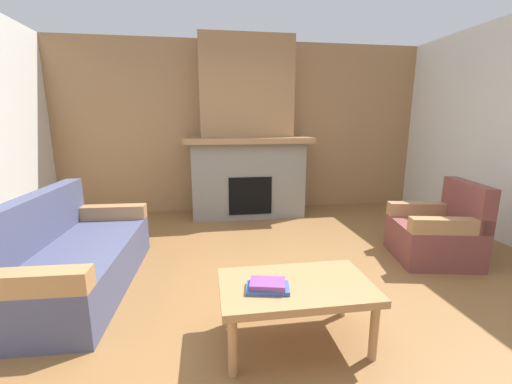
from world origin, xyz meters
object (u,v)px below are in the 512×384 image
at_px(armchair, 437,233).
at_px(coffee_table, 296,291).
at_px(fireplace, 247,141).
at_px(couch, 72,258).

distance_m(armchair, coffee_table, 2.18).
bearing_deg(fireplace, couch, -130.20).
relative_size(fireplace, armchair, 3.00).
distance_m(couch, coffee_table, 2.03).
xyz_separation_m(fireplace, coffee_table, (-0.08, -3.19, -0.79)).
bearing_deg(couch, coffee_table, -29.76).
bearing_deg(couch, fireplace, 49.80).
xyz_separation_m(fireplace, armchair, (1.80, -2.09, -0.87)).
distance_m(fireplace, couch, 2.98).
height_order(couch, coffee_table, couch).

